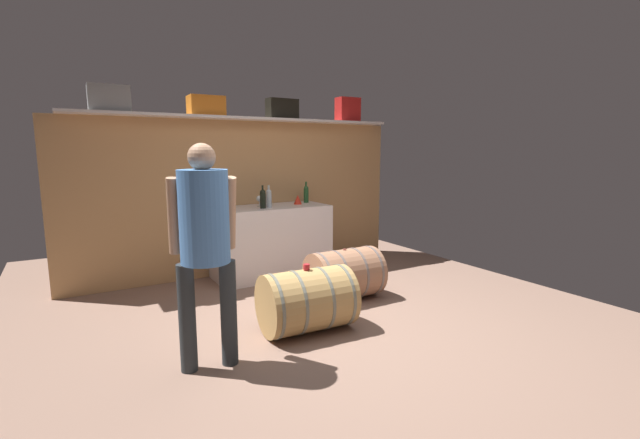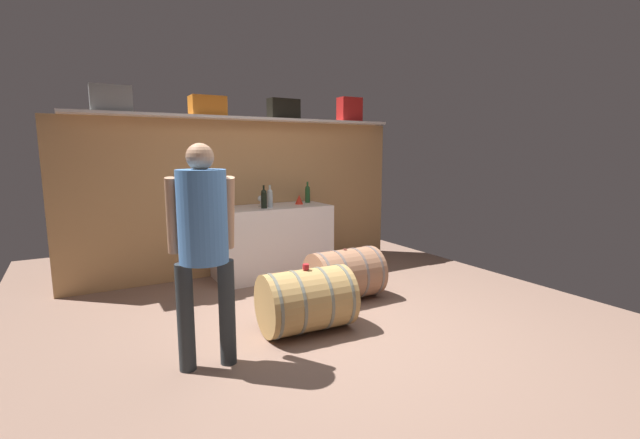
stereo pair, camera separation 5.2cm
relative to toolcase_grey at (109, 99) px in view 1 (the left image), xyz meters
name	(u,v)px [view 1 (the left image)]	position (x,y,z in m)	size (l,w,h in m)	color
ground_plane	(309,313)	(1.57, -1.67, -2.21)	(5.78, 8.05, 0.02)	#896959
back_wall_panel	(243,198)	(1.57, 0.15, -1.19)	(4.58, 0.10, 2.03)	tan
high_shelf_board	(245,119)	(1.57, 0.00, -0.16)	(4.21, 0.40, 0.03)	silver
toolcase_grey	(109,99)	(0.00, 0.00, 0.00)	(0.42, 0.29, 0.28)	gray
toolcase_orange	(206,106)	(1.07, 0.00, -0.02)	(0.42, 0.28, 0.24)	orange
toolcase_black	(282,109)	(2.10, 0.00, -0.01)	(0.42, 0.18, 0.26)	black
toolcase_red	(348,110)	(3.16, 0.00, 0.03)	(0.33, 0.20, 0.34)	red
work_cabinet	(271,241)	(1.79, -0.25, -1.74)	(1.49, 0.68, 0.92)	silver
wine_bottle_clear	(269,198)	(1.73, -0.32, -1.15)	(0.07, 0.07, 0.28)	#B0BDC4
wine_bottle_dark	(263,198)	(1.63, -0.38, -1.15)	(0.07, 0.07, 0.29)	black
wine_bottle_green	(306,194)	(2.39, -0.12, -1.15)	(0.07, 0.07, 0.29)	#27572B
wine_glass	(259,199)	(1.66, -0.19, -1.18)	(0.08, 0.08, 0.14)	white
red_funnel	(298,200)	(2.20, -0.23, -1.21)	(0.11, 0.11, 0.13)	red
wine_barrel_near	(307,300)	(1.33, -2.06, -1.91)	(0.84, 0.62, 0.59)	tan
wine_barrel_far	(344,274)	(2.10, -1.52, -1.92)	(0.79, 0.57, 0.57)	#A77455
tasting_cup	(307,267)	(1.32, -2.06, -1.60)	(0.06, 0.06, 0.05)	red
winemaker_pouring	(205,233)	(0.36, -2.27, -1.16)	(0.52, 0.41, 1.69)	#2C3235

